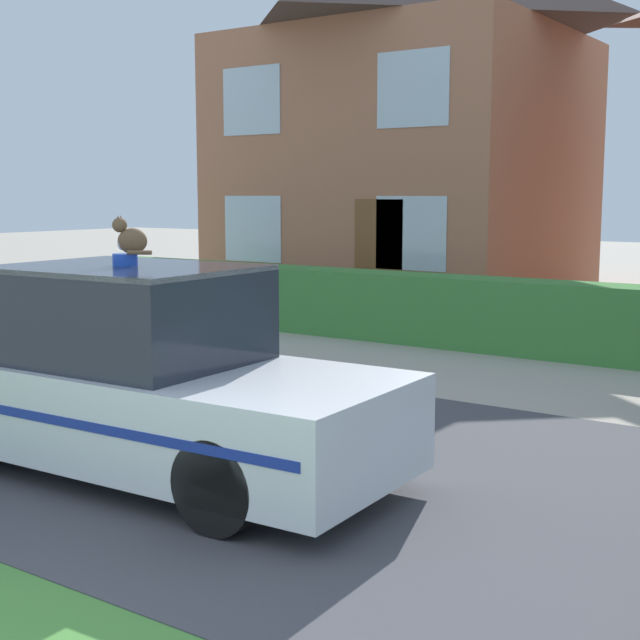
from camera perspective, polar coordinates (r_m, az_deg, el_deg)
name	(u,v)px	position (r m, az deg, el deg)	size (l,w,h in m)	color
road_strip	(364,474)	(7.12, 2.81, -9.83)	(28.00, 5.36, 0.01)	#424247
garden_hedge	(495,315)	(12.76, 11.12, 0.33)	(15.71, 0.74, 1.02)	#3D7F38
police_car	(139,379)	(7.15, -11.51, -3.73)	(4.31, 1.81, 1.72)	black
cat	(130,238)	(7.04, -12.09, 5.13)	(0.35, 0.25, 0.29)	brown
house_left	(408,111)	(19.36, 5.67, 13.18)	(6.79, 6.40, 7.70)	#A86B4C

